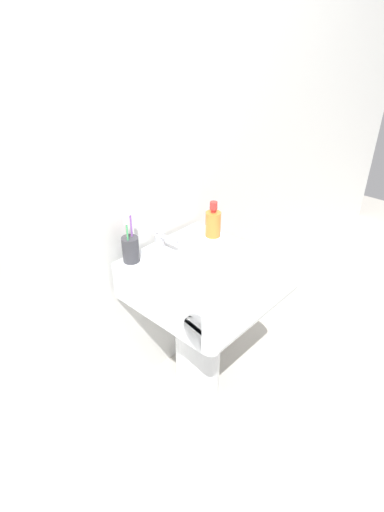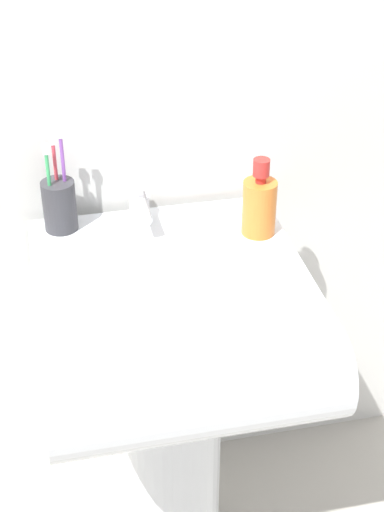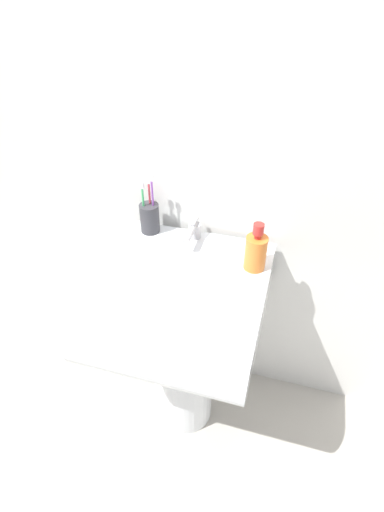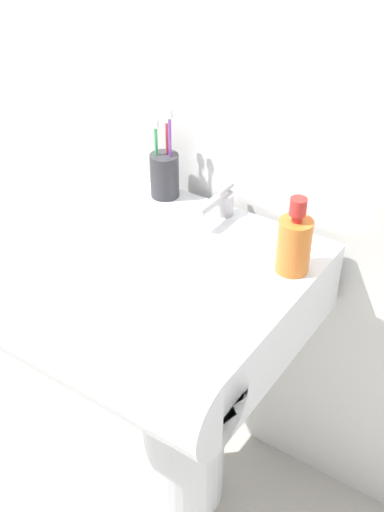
{
  "view_description": "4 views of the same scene",
  "coord_description": "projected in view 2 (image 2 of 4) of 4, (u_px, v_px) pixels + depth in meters",
  "views": [
    {
      "loc": [
        -1.0,
        -0.89,
        1.57
      ],
      "look_at": [
        -0.01,
        0.03,
        0.76
      ],
      "focal_mm": 28.0,
      "sensor_mm": 36.0,
      "label": 1
    },
    {
      "loc": [
        -0.21,
        -1.17,
        1.56
      ],
      "look_at": [
        0.04,
        -0.01,
        0.78
      ],
      "focal_mm": 55.0,
      "sensor_mm": 36.0,
      "label": 2
    },
    {
      "loc": [
        0.28,
        -0.87,
        1.54
      ],
      "look_at": [
        0.02,
        0.01,
        0.82
      ],
      "focal_mm": 28.0,
      "sensor_mm": 36.0,
      "label": 3
    },
    {
      "loc": [
        0.6,
        -0.85,
        1.49
      ],
      "look_at": [
        0.03,
        -0.01,
        0.78
      ],
      "focal_mm": 45.0,
      "sensor_mm": 36.0,
      "label": 4
    }
  ],
  "objects": [
    {
      "name": "faucet",
      "position": [
        140.0,
        207.0,
        1.56
      ],
      "size": [
        0.04,
        0.13,
        0.07
      ],
      "color": "#B7B7BC",
      "rests_on": "sink_basin"
    },
    {
      "name": "soap_bottle",
      "position": [
        259.0,
        205.0,
        1.51
      ],
      "size": [
        0.07,
        0.07,
        0.16
      ],
      "color": "orange",
      "rests_on": "sink_basin"
    },
    {
      "name": "toothbrush_cup",
      "position": [
        59.0,
        204.0,
        1.53
      ],
      "size": [
        0.07,
        0.07,
        0.21
      ],
      "color": "#38383D",
      "rests_on": "sink_basin"
    },
    {
      "name": "sink_pedestal",
      "position": [
        173.0,
        445.0,
        1.68
      ],
      "size": [
        0.2,
        0.2,
        0.59
      ],
      "primitive_type": "cylinder",
      "color": "white",
      "rests_on": "ground"
    },
    {
      "name": "sink_basin",
      "position": [
        177.0,
        325.0,
        1.43
      ],
      "size": [
        0.5,
        0.55,
        0.16
      ],
      "color": "white",
      "rests_on": "sink_pedestal"
    }
  ]
}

